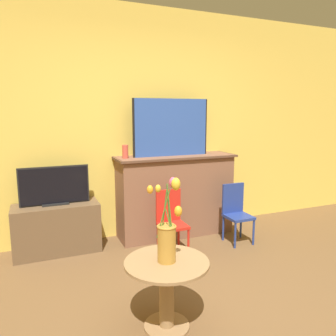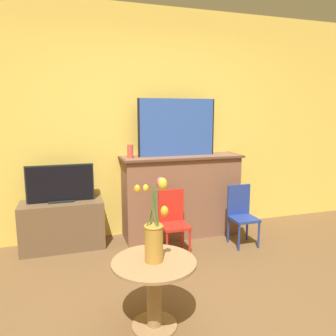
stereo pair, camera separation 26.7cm
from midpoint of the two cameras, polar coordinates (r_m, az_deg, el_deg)
name	(u,v)px [view 1 (the left image)]	position (r m, az deg, el deg)	size (l,w,h in m)	color
wall_back	(137,124)	(3.97, -7.29, 7.60)	(8.00, 0.06, 2.70)	#EAC651
fireplace_mantel	(175,194)	(4.00, -0.64, -4.61)	(1.45, 0.46, 0.98)	brown
painting	(171,128)	(3.86, -1.42, 7.06)	(0.94, 0.03, 0.67)	black
mantel_candle	(125,152)	(3.71, -9.51, 2.82)	(0.07, 0.07, 0.15)	#CC4C3D
tv_stand	(57,228)	(3.80, -20.72, -9.81)	(0.88, 0.38, 0.53)	brown
tv_monitor	(55,186)	(3.68, -21.15, -3.01)	(0.71, 0.12, 0.41)	black
chair_red	(171,219)	(3.52, -1.69, -8.82)	(0.28, 0.28, 0.67)	red
chair_blue	(236,210)	(3.86, 9.83, -7.28)	(0.28, 0.28, 0.67)	navy
side_table	(167,285)	(2.38, -3.63, -19.67)	(0.58, 0.58, 0.49)	#99754C
vase_tulips	(167,234)	(2.23, -3.60, -11.37)	(0.20, 0.16, 0.58)	#B78433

